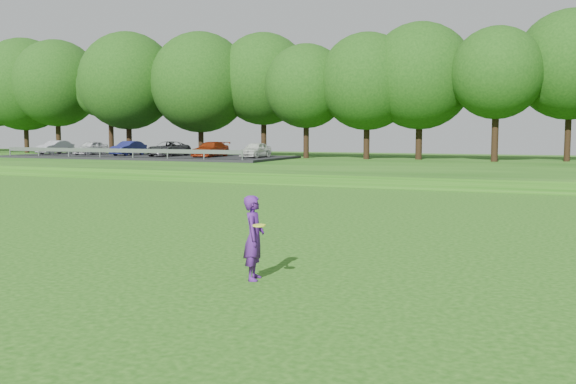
% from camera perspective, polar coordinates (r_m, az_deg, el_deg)
% --- Properties ---
extents(ground, '(140.00, 140.00, 0.00)m').
position_cam_1_polar(ground, '(14.46, -10.34, -5.98)').
color(ground, '#17480D').
rests_on(ground, ground).
extents(berm, '(130.00, 30.00, 0.60)m').
position_cam_1_polar(berm, '(46.54, 13.36, 2.17)').
color(berm, '#17480D').
rests_on(berm, ground).
extents(walking_path, '(130.00, 1.60, 0.04)m').
position_cam_1_polar(walking_path, '(32.88, 9.21, 0.46)').
color(walking_path, gray).
rests_on(walking_path, ground).
extents(treeline, '(104.00, 7.00, 15.00)m').
position_cam_1_polar(treeline, '(50.69, 14.34, 11.24)').
color(treeline, '#153C0D').
rests_on(treeline, berm).
extents(parking_lot, '(24.00, 9.00, 1.38)m').
position_cam_1_polar(parking_lot, '(54.66, -12.15, 3.46)').
color(parking_lot, black).
rests_on(parking_lot, berm).
extents(woman, '(0.66, 0.81, 1.62)m').
position_cam_1_polar(woman, '(12.27, -3.04, -4.07)').
color(woman, '#4D1A78').
rests_on(woman, ground).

